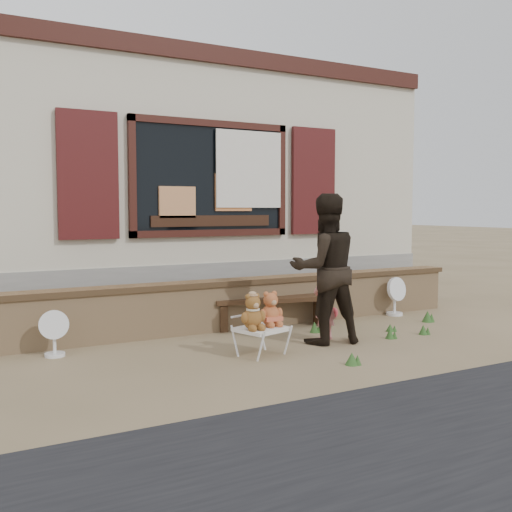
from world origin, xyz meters
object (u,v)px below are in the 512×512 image
child (324,299)px  adult (325,269)px  bench (272,305)px  teddy_bear_left (252,311)px  teddy_bear_right (270,308)px  folding_chair (261,330)px

child → adult: (-0.07, -0.11, 0.39)m
bench → teddy_bear_left: 1.69m
adult → teddy_bear_left: bearing=21.9°
teddy_bear_left → adult: size_ratio=0.22×
teddy_bear_right → adult: bearing=-7.3°
folding_chair → child: bearing=-1.4°
teddy_bear_right → adult: 0.93m
folding_chair → teddy_bear_right: 0.27m
bench → teddy_bear_left: teddy_bear_left is taller
bench → child: size_ratio=1.63×
folding_chair → child: size_ratio=0.60×
bench → teddy_bear_left: size_ratio=4.17×
bench → teddy_bear_left: bearing=-115.6°
teddy_bear_right → child: child is taller
folding_chair → teddy_bear_left: bearing=-180.0°
teddy_bear_right → adult: size_ratio=0.22×
bench → teddy_bear_left: (-1.03, -1.32, 0.21)m
bench → child: bearing=-69.4°
bench → adult: size_ratio=0.92×
teddy_bear_left → child: (1.17, 0.32, -0.00)m
bench → child: (0.15, -1.00, 0.20)m
folding_chair → adult: (0.97, 0.18, 0.61)m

